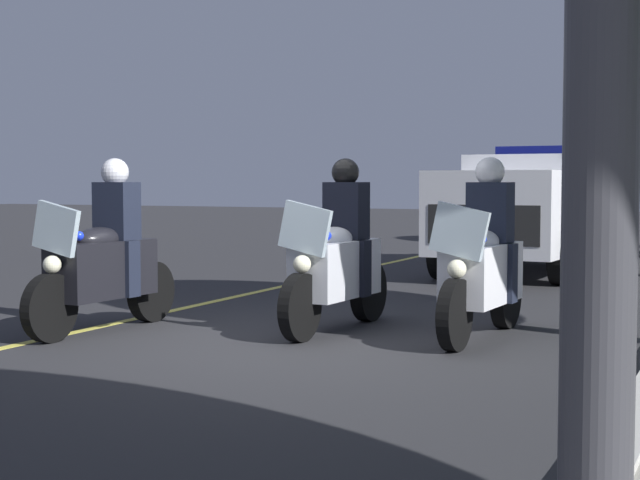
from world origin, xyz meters
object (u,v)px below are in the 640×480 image
police_motorcycle_lead_left (104,261)px  police_motorcycle_lead_right (337,261)px  police_suv (532,207)px  police_motorcycle_trailing (483,265)px

police_motorcycle_lead_left → police_motorcycle_lead_right: same height
police_motorcycle_lead_right → police_suv: size_ratio=0.43×
police_motorcycle_lead_right → police_suv: bearing=176.1°
police_motorcycle_lead_left → police_motorcycle_lead_right: bearing=115.7°
police_motorcycle_lead_right → police_suv: 6.78m
police_motorcycle_lead_left → police_suv: size_ratio=0.43×
police_motorcycle_lead_left → police_suv: police_suv is taller
police_motorcycle_lead_right → police_motorcycle_lead_left: bearing=-64.3°
police_motorcycle_lead_left → police_motorcycle_lead_right: 2.31m
police_motorcycle_trailing → police_motorcycle_lead_left: bearing=-72.3°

